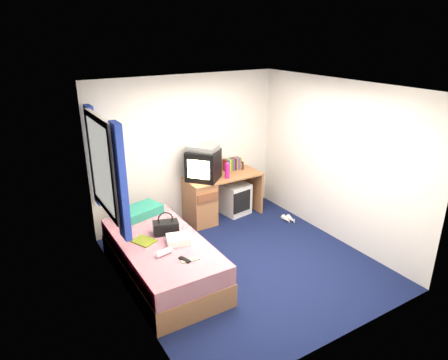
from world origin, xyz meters
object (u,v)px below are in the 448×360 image
bed (162,259)px  handbag (166,227)px  picture_frame (241,165)px  white_heels (289,219)px  colour_swatch_fan (190,260)px  water_bottle (164,252)px  aerosol_can (217,171)px  magazine (144,241)px  storage_cube (235,198)px  desk (209,198)px  vcr (203,148)px  pillow (140,211)px  crt_tv (203,165)px  remote_control (185,260)px  towel (178,239)px  pink_water_bottle (227,171)px

bed → handbag: handbag is taller
picture_frame → white_heels: picture_frame is taller
bed → colour_swatch_fan: colour_swatch_fan is taller
colour_swatch_fan → water_bottle: bearing=127.6°
aerosol_can → magazine: 2.04m
bed → storage_cube: size_ratio=3.71×
picture_frame → white_heels: bearing=-74.2°
desk → handbag: (-1.20, -1.01, 0.22)m
bed → picture_frame: bearing=31.8°
storage_cube → colour_swatch_fan: (-1.75, -1.77, 0.28)m
vcr → magazine: size_ratio=1.60×
desk → colour_swatch_fan: size_ratio=5.91×
aerosol_can → white_heels: aerosol_can is taller
pillow → water_bottle: pillow is taller
aerosol_can → water_bottle: size_ratio=0.93×
crt_tv → remote_control: (-1.19, -1.73, -0.44)m
bed → aerosol_can: aerosol_can is taller
colour_swatch_fan → aerosol_can: bearing=51.7°
pillow → storage_cube: 1.88m
picture_frame → handbag: bearing=-158.3°
picture_frame → aerosol_can: (-0.53, -0.10, 0.02)m
desk → towel: (-1.17, -1.32, 0.18)m
aerosol_can → towel: 1.92m
storage_cube → picture_frame: bearing=21.2°
storage_cube → handbag: handbag is taller
pillow → remote_control: size_ratio=3.56×
handbag → white_heels: size_ratio=1.33×
magazine → water_bottle: 0.44m
desk → colour_swatch_fan: 2.15m
colour_swatch_fan → bed: bearing=99.6°
pillow → storage_cube: bearing=10.2°
desk → water_bottle: (-1.44, -1.49, 0.17)m
desk → aerosol_can: aerosol_can is taller
desk → vcr: size_ratio=2.91×
bed → crt_tv: bearing=42.9°
bed → pink_water_bottle: bearing=32.1°
pillow → crt_tv: 1.31m
pink_water_bottle → crt_tv: bearing=156.6°
pillow → desk: (1.29, 0.32, -0.20)m
pillow → pink_water_bottle: 1.59m
desk → storage_cube: 0.54m
pillow → aerosol_can: bearing=13.0°
water_bottle → colour_swatch_fan: size_ratio=0.91×
pink_water_bottle → towel: 1.87m
crt_tv → magazine: size_ratio=2.35×
crt_tv → towel: 1.76m
water_bottle → magazine: bearing=101.9°
picture_frame → colour_swatch_fan: picture_frame is taller
picture_frame → remote_control: bearing=-146.0°
remote_control → storage_cube: bearing=27.3°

